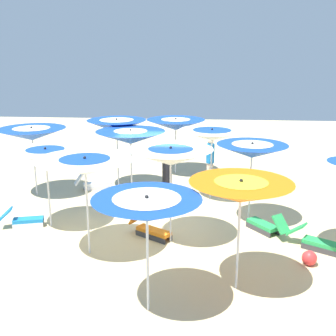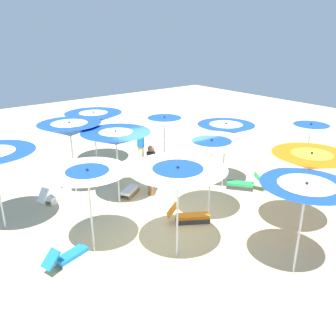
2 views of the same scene
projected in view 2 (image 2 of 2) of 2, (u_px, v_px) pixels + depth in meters
The scene contains 21 objects.
ground at pixel (165, 207), 11.47m from camera, with size 38.10×38.10×0.04m, color beige.
beach_umbrella_0 at pixel (305, 193), 7.65m from camera, with size 1.98×1.98×2.31m.
beach_umbrella_1 at pixel (311, 161), 9.28m from camera, with size 2.04×2.04×2.38m.
beach_umbrella_2 at pixel (311, 129), 11.94m from camera, with size 2.19×2.19×2.42m.
beach_umbrella_3 at pixel (178, 175), 8.18m from camera, with size 2.29×2.29×2.44m.
beach_umbrella_4 at pixel (211, 148), 9.87m from camera, with size 2.10×2.10×2.53m.
beach_umbrella_5 at pixel (226, 129), 12.19m from camera, with size 1.95×1.95×2.37m.
beach_umbrella_6 at pixel (88, 178), 8.44m from camera, with size 1.97×1.97×2.29m.
beach_umbrella_7 at pixel (116, 138), 10.98m from camera, with size 2.16×2.16×2.45m.
beach_umbrella_8 at pixel (164, 122), 13.04m from camera, with size 2.15×2.15×2.38m.
beach_umbrella_10 at pixel (70, 129), 11.69m from camera, with size 2.07×2.07×2.53m.
beach_umbrella_11 at pixel (94, 118), 14.39m from camera, with size 2.29×2.29×2.25m.
lounger_0 at pixel (190, 216), 10.47m from camera, with size 1.24×0.95×0.63m.
lounger_1 at pixel (284, 184), 12.66m from camera, with size 1.32×1.01×0.58m.
lounger_2 at pixel (56, 195), 11.78m from camera, with size 1.32×0.83×0.65m.
lounger_3 at pixel (131, 188), 12.31m from camera, with size 1.26×0.94×0.59m.
lounger_4 at pixel (68, 256), 8.61m from camera, with size 1.25×0.65×0.59m.
lounger_5 at pixel (244, 183), 12.66m from camera, with size 1.07×1.27×0.65m.
beachgoer_0 at pixel (151, 170), 11.95m from camera, with size 0.30×0.30×1.78m.
beachgoer_1 at pixel (141, 144), 14.62m from camera, with size 0.30×0.30×1.74m.
beach_ball at pixel (299, 195), 11.83m from camera, with size 0.35×0.35×0.35m, color red.
Camera 2 is at (-6.33, -8.03, 5.34)m, focal length 38.07 mm.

